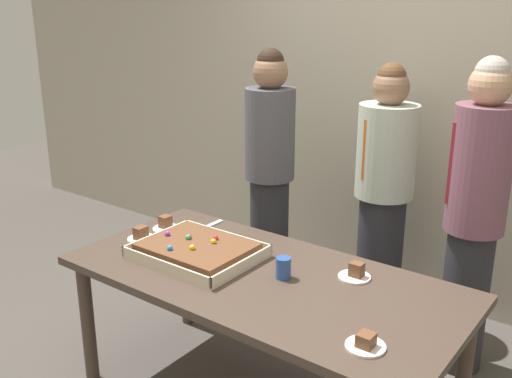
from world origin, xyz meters
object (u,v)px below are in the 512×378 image
at_px(person_green_shirt_behind, 475,214).
at_px(plated_slice_far_right, 166,225).
at_px(plated_slice_far_left, 141,236).
at_px(person_serving_front, 270,179).
at_px(person_striped_tie_right, 384,192).
at_px(plated_slice_near_left, 355,273).
at_px(party_table, 262,290).
at_px(sheet_cake, 197,251).
at_px(plated_slice_near_right, 366,343).
at_px(drink_cup_nearest, 283,268).
at_px(cake_server_utensil, 210,225).

bearing_deg(person_green_shirt_behind, plated_slice_far_right, -13.95).
distance_m(plated_slice_far_left, person_green_shirt_behind, 1.74).
relative_size(person_serving_front, person_striped_tie_right, 1.05).
relative_size(plated_slice_near_left, plated_slice_far_right, 1.00).
height_order(person_green_shirt_behind, person_striped_tie_right, person_green_shirt_behind).
height_order(plated_slice_far_left, plated_slice_far_right, same).
xyz_separation_m(party_table, plated_slice_far_right, (-0.76, 0.14, 0.10)).
xyz_separation_m(party_table, person_green_shirt_behind, (0.66, 0.94, 0.25)).
bearing_deg(plated_slice_far_right, plated_slice_near_left, 4.75).
relative_size(sheet_cake, plated_slice_near_right, 3.85).
relative_size(sheet_cake, plated_slice_near_left, 3.85).
relative_size(plated_slice_near_left, person_green_shirt_behind, 0.09).
relative_size(party_table, sheet_cake, 3.23).
bearing_deg(party_table, person_serving_front, 123.69).
height_order(plated_slice_far_left, person_serving_front, person_serving_front).
xyz_separation_m(plated_slice_near_left, plated_slice_far_right, (-1.12, -0.09, 0.00)).
bearing_deg(plated_slice_near_left, plated_slice_far_left, -165.87).
bearing_deg(person_striped_tie_right, person_serving_front, -40.46).
xyz_separation_m(plated_slice_far_left, drink_cup_nearest, (0.85, 0.09, 0.03)).
bearing_deg(party_table, cake_server_utensil, 152.01).
bearing_deg(cake_server_utensil, person_serving_front, 83.96).
bearing_deg(party_table, drink_cup_nearest, 18.85).
distance_m(sheet_cake, person_green_shirt_behind, 1.42).
distance_m(sheet_cake, drink_cup_nearest, 0.47).
distance_m(plated_slice_far_right, person_green_shirt_behind, 1.64).
height_order(plated_slice_near_left, plated_slice_near_right, plated_slice_near_left).
bearing_deg(party_table, plated_slice_near_right, -21.29).
relative_size(sheet_cake, drink_cup_nearest, 5.77).
height_order(cake_server_utensil, person_serving_front, person_serving_front).
distance_m(sheet_cake, cake_server_utensil, 0.42).
bearing_deg(party_table, sheet_cake, -174.58).
bearing_deg(plated_slice_near_left, person_striped_tie_right, 108.05).
height_order(drink_cup_nearest, person_striped_tie_right, person_striped_tie_right).
bearing_deg(person_green_shirt_behind, cake_server_utensil, -17.19).
bearing_deg(person_striped_tie_right, person_green_shirt_behind, 88.44).
xyz_separation_m(plated_slice_near_left, cake_server_utensil, (-0.96, 0.09, -0.02)).
relative_size(party_table, plated_slice_far_left, 12.41).
bearing_deg(plated_slice_far_left, person_striped_tie_right, 56.39).
relative_size(cake_server_utensil, person_serving_front, 0.12).
height_order(sheet_cake, person_green_shirt_behind, person_green_shirt_behind).
relative_size(drink_cup_nearest, person_striped_tie_right, 0.06).
bearing_deg(plated_slice_far_left, sheet_cake, 2.55).
distance_m(cake_server_utensil, person_striped_tie_right, 1.08).
distance_m(sheet_cake, plated_slice_near_right, 1.05).
bearing_deg(plated_slice_far_right, drink_cup_nearest, -6.81).
xyz_separation_m(plated_slice_near_right, cake_server_utensil, (-1.26, 0.57, -0.01)).
distance_m(plated_slice_far_left, person_striped_tie_right, 1.47).
xyz_separation_m(party_table, person_serving_front, (-0.55, 0.82, 0.25)).
distance_m(person_serving_front, person_striped_tie_right, 0.70).
distance_m(plated_slice_near_left, person_striped_tie_right, 0.99).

